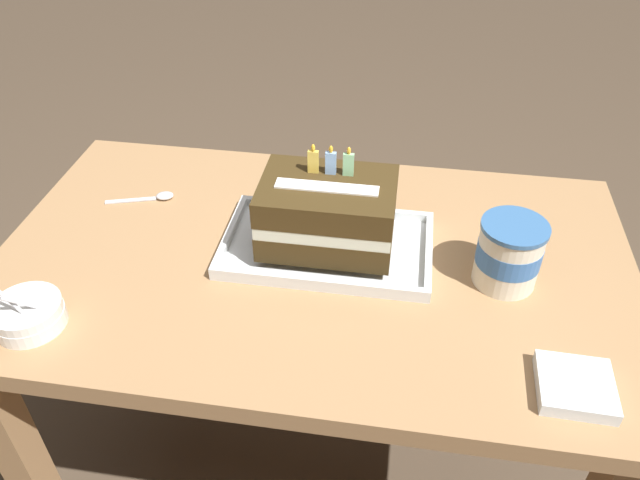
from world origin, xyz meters
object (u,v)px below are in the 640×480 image
(birthday_cake, at_px, (328,212))
(napkin_pile, at_px, (575,386))
(bowl_stack, at_px, (28,314))
(serving_spoon_near_tray, at_px, (158,197))
(ice_cream_tub, at_px, (509,253))
(foil_tray, at_px, (327,247))

(birthday_cake, xyz_separation_m, napkin_pile, (0.39, -0.26, -0.07))
(bowl_stack, bearing_deg, napkin_pile, -0.23)
(bowl_stack, distance_m, serving_spoon_near_tray, 0.37)
(ice_cream_tub, bearing_deg, bowl_stack, -163.40)
(serving_spoon_near_tray, bearing_deg, foil_tray, -16.51)
(birthday_cake, xyz_separation_m, bowl_stack, (-0.43, -0.25, -0.06))
(serving_spoon_near_tray, bearing_deg, ice_cream_tub, -11.93)
(ice_cream_tub, xyz_separation_m, serving_spoon_near_tray, (-0.67, 0.14, -0.05))
(birthday_cake, xyz_separation_m, serving_spoon_near_tray, (-0.36, 0.11, -0.08))
(bowl_stack, bearing_deg, ice_cream_tub, 16.60)
(foil_tray, relative_size, ice_cream_tub, 3.16)
(foil_tray, relative_size, napkin_pile, 3.50)
(bowl_stack, bearing_deg, foil_tray, 30.50)
(napkin_pile, bearing_deg, birthday_cake, 146.43)
(ice_cream_tub, relative_size, napkin_pile, 1.11)
(ice_cream_tub, bearing_deg, foil_tray, 173.62)
(foil_tray, xyz_separation_m, serving_spoon_near_tray, (-0.36, 0.11, -0.00))
(ice_cream_tub, relative_size, serving_spoon_near_tray, 0.88)
(bowl_stack, relative_size, serving_spoon_near_tray, 0.82)
(bowl_stack, xyz_separation_m, serving_spoon_near_tray, (0.07, 0.36, -0.02))
(napkin_pile, bearing_deg, foil_tray, 146.44)
(bowl_stack, relative_size, ice_cream_tub, 0.94)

